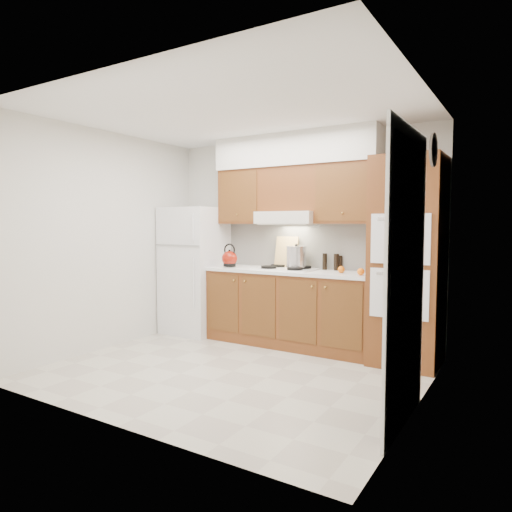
% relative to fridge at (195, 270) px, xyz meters
% --- Properties ---
extents(floor, '(3.60, 3.60, 0.00)m').
position_rel_fridge_xyz_m(floor, '(1.41, -1.14, -0.86)').
color(floor, beige).
rests_on(floor, ground).
extents(ceiling, '(3.60, 3.60, 0.00)m').
position_rel_fridge_xyz_m(ceiling, '(1.41, -1.14, 1.74)').
color(ceiling, white).
rests_on(ceiling, wall_back).
extents(wall_back, '(3.60, 0.02, 2.60)m').
position_rel_fridge_xyz_m(wall_back, '(1.41, 0.36, 0.44)').
color(wall_back, silver).
rests_on(wall_back, floor).
extents(wall_left, '(0.02, 3.00, 2.60)m').
position_rel_fridge_xyz_m(wall_left, '(-0.40, -1.14, 0.44)').
color(wall_left, silver).
rests_on(wall_left, floor).
extents(wall_right, '(0.02, 3.00, 2.60)m').
position_rel_fridge_xyz_m(wall_right, '(3.21, -1.14, 0.44)').
color(wall_right, silver).
rests_on(wall_right, floor).
extents(fridge, '(0.75, 0.72, 1.72)m').
position_rel_fridge_xyz_m(fridge, '(0.00, 0.00, 0.00)').
color(fridge, white).
rests_on(fridge, floor).
extents(base_cabinets, '(2.11, 0.60, 0.90)m').
position_rel_fridge_xyz_m(base_cabinets, '(1.43, 0.06, -0.41)').
color(base_cabinets, brown).
rests_on(base_cabinets, floor).
extents(countertop, '(2.13, 0.62, 0.04)m').
position_rel_fridge_xyz_m(countertop, '(1.43, 0.05, 0.06)').
color(countertop, white).
rests_on(countertop, base_cabinets).
extents(backsplash, '(2.11, 0.03, 0.56)m').
position_rel_fridge_xyz_m(backsplash, '(1.43, 0.34, 0.36)').
color(backsplash, white).
rests_on(backsplash, countertop).
extents(oven_cabinet, '(0.70, 0.65, 2.20)m').
position_rel_fridge_xyz_m(oven_cabinet, '(2.85, 0.03, 0.24)').
color(oven_cabinet, brown).
rests_on(oven_cabinet, floor).
extents(upper_cab_left, '(0.63, 0.33, 0.70)m').
position_rel_fridge_xyz_m(upper_cab_left, '(0.69, 0.19, 0.99)').
color(upper_cab_left, brown).
rests_on(upper_cab_left, wall_back).
extents(upper_cab_right, '(0.73, 0.33, 0.70)m').
position_rel_fridge_xyz_m(upper_cab_right, '(2.12, 0.19, 0.99)').
color(upper_cab_right, brown).
rests_on(upper_cab_right, wall_back).
extents(range_hood, '(0.75, 0.45, 0.15)m').
position_rel_fridge_xyz_m(range_hood, '(1.38, 0.13, 0.71)').
color(range_hood, silver).
rests_on(range_hood, wall_back).
extents(upper_cab_over_hood, '(0.75, 0.33, 0.55)m').
position_rel_fridge_xyz_m(upper_cab_over_hood, '(1.38, 0.19, 1.06)').
color(upper_cab_over_hood, brown).
rests_on(upper_cab_over_hood, range_hood).
extents(soffit, '(2.13, 0.36, 0.40)m').
position_rel_fridge_xyz_m(soffit, '(1.43, 0.18, 1.54)').
color(soffit, silver).
rests_on(soffit, wall_back).
extents(cooktop, '(0.74, 0.50, 0.01)m').
position_rel_fridge_xyz_m(cooktop, '(1.38, 0.07, 0.09)').
color(cooktop, white).
rests_on(cooktop, countertop).
extents(doorway, '(0.02, 0.90, 2.10)m').
position_rel_fridge_xyz_m(doorway, '(3.19, -1.49, 0.19)').
color(doorway, black).
rests_on(doorway, floor).
extents(wall_clock, '(0.02, 0.30, 0.30)m').
position_rel_fridge_xyz_m(wall_clock, '(3.19, -0.59, 1.29)').
color(wall_clock, '#3F3833').
rests_on(wall_clock, wall_right).
extents(kettle, '(0.27, 0.27, 0.20)m').
position_rel_fridge_xyz_m(kettle, '(0.62, -0.06, 0.19)').
color(kettle, maroon).
rests_on(kettle, countertop).
extents(cutting_board, '(0.31, 0.11, 0.40)m').
position_rel_fridge_xyz_m(cutting_board, '(1.29, 0.24, 0.28)').
color(cutting_board, tan).
rests_on(cutting_board, countertop).
extents(stock_pot, '(0.25, 0.25, 0.25)m').
position_rel_fridge_xyz_m(stock_pot, '(1.50, 0.11, 0.23)').
color(stock_pot, silver).
rests_on(stock_pot, cooktop).
extents(condiment_a, '(0.07, 0.07, 0.20)m').
position_rel_fridge_xyz_m(condiment_a, '(1.81, 0.26, 0.18)').
color(condiment_a, black).
rests_on(condiment_a, countertop).
extents(condiment_b, '(0.07, 0.07, 0.20)m').
position_rel_fridge_xyz_m(condiment_b, '(1.96, 0.26, 0.18)').
color(condiment_b, black).
rests_on(condiment_b, countertop).
extents(condiment_c, '(0.07, 0.07, 0.18)m').
position_rel_fridge_xyz_m(condiment_c, '(1.98, 0.31, 0.17)').
color(condiment_c, black).
rests_on(condiment_c, countertop).
extents(orange_near, '(0.10, 0.10, 0.08)m').
position_rel_fridge_xyz_m(orange_near, '(2.38, -0.10, 0.12)').
color(orange_near, orange).
rests_on(orange_near, countertop).
extents(orange_far, '(0.09, 0.09, 0.08)m').
position_rel_fridge_xyz_m(orange_far, '(2.12, 0.01, 0.12)').
color(orange_far, '#DB550B').
rests_on(orange_far, countertop).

